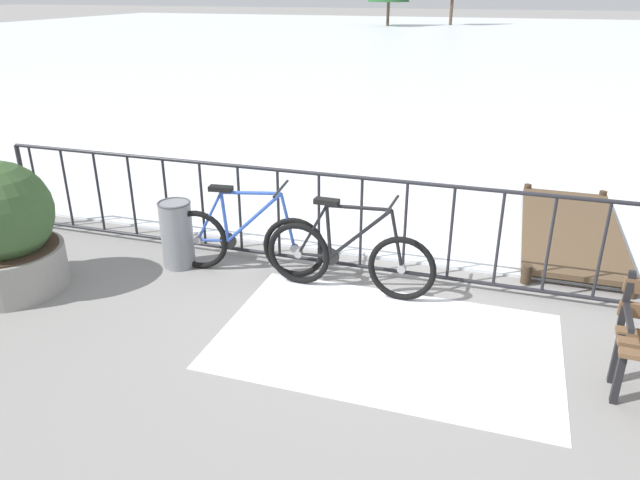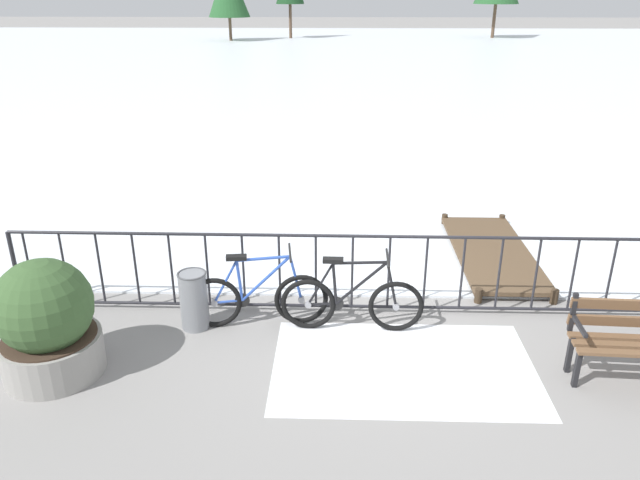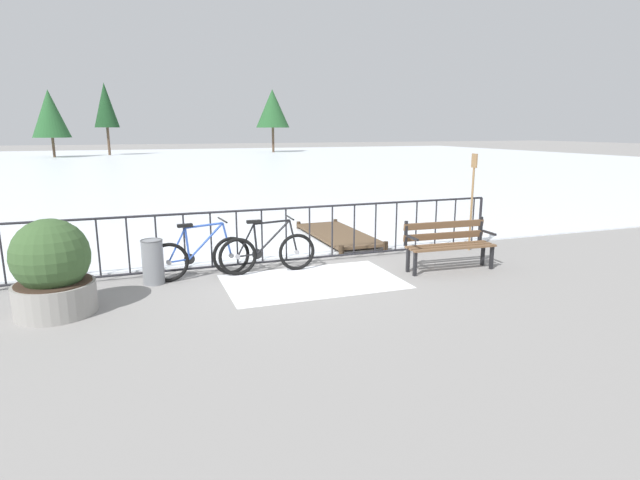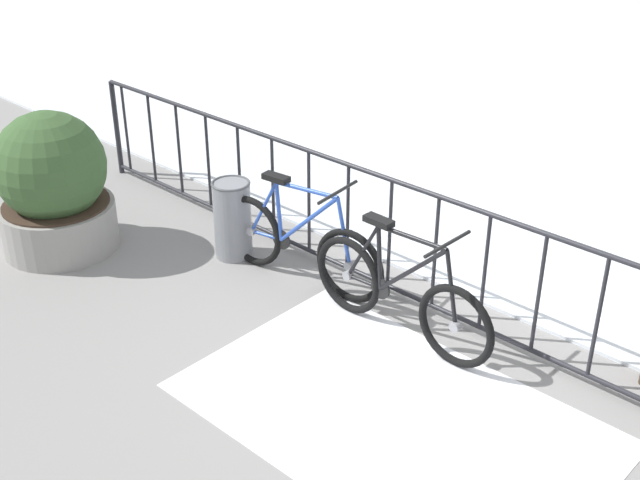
{
  "view_description": "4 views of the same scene",
  "coord_description": "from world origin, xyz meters",
  "px_view_note": "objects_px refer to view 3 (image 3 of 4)",
  "views": [
    {
      "loc": [
        1.12,
        -5.51,
        2.8
      ],
      "look_at": [
        -0.45,
        -0.69,
        0.63
      ],
      "focal_mm": 33.32,
      "sensor_mm": 36.0,
      "label": 1
    },
    {
      "loc": [
        -0.42,
        -6.79,
        3.85
      ],
      "look_at": [
        -0.64,
        0.31,
        0.86
      ],
      "focal_mm": 33.88,
      "sensor_mm": 36.0,
      "label": 2
    },
    {
      "loc": [
        -2.32,
        -8.81,
        2.47
      ],
      "look_at": [
        0.73,
        -0.43,
        0.51
      ],
      "focal_mm": 28.6,
      "sensor_mm": 36.0,
      "label": 3
    },
    {
      "loc": [
        2.96,
        -4.77,
        3.69
      ],
      "look_at": [
        -0.74,
        -0.77,
        0.79
      ],
      "focal_mm": 46.41,
      "sensor_mm": 36.0,
      "label": 4
    }
  ],
  "objects_px": {
    "park_bench": "(448,241)",
    "oar_upright": "(472,196)",
    "bicycle_second": "(268,252)",
    "bicycle_near_railing": "(200,257)",
    "trash_bin": "(153,261)",
    "planter_with_shrub": "(52,270)"
  },
  "relations": [
    {
      "from": "park_bench",
      "to": "bicycle_second",
      "type": "bearing_deg",
      "value": 164.25
    },
    {
      "from": "bicycle_second",
      "to": "park_bench",
      "type": "height_order",
      "value": "bicycle_second"
    },
    {
      "from": "park_bench",
      "to": "oar_upright",
      "type": "distance_m",
      "value": 1.78
    },
    {
      "from": "planter_with_shrub",
      "to": "oar_upright",
      "type": "xyz_separation_m",
      "value": [
        7.55,
        1.19,
        0.52
      ]
    },
    {
      "from": "bicycle_second",
      "to": "park_bench",
      "type": "xyz_separation_m",
      "value": [
        3.08,
        -0.87,
        0.14
      ]
    },
    {
      "from": "oar_upright",
      "to": "park_bench",
      "type": "bearing_deg",
      "value": -139.3
    },
    {
      "from": "park_bench",
      "to": "planter_with_shrub",
      "type": "relative_size",
      "value": 1.24
    },
    {
      "from": "bicycle_near_railing",
      "to": "park_bench",
      "type": "xyz_separation_m",
      "value": [
        4.22,
        -0.94,
        0.14
      ]
    },
    {
      "from": "park_bench",
      "to": "oar_upright",
      "type": "height_order",
      "value": "oar_upright"
    },
    {
      "from": "bicycle_near_railing",
      "to": "oar_upright",
      "type": "distance_m",
      "value": 5.53
    },
    {
      "from": "trash_bin",
      "to": "planter_with_shrub",
      "type": "bearing_deg",
      "value": -143.15
    },
    {
      "from": "park_bench",
      "to": "oar_upright",
      "type": "bearing_deg",
      "value": 40.7
    },
    {
      "from": "trash_bin",
      "to": "oar_upright",
      "type": "xyz_separation_m",
      "value": [
        6.24,
        0.21,
        0.76
      ]
    },
    {
      "from": "planter_with_shrub",
      "to": "oar_upright",
      "type": "height_order",
      "value": "oar_upright"
    },
    {
      "from": "bicycle_second",
      "to": "oar_upright",
      "type": "distance_m",
      "value": 4.41
    },
    {
      "from": "bicycle_near_railing",
      "to": "trash_bin",
      "type": "distance_m",
      "value": 0.77
    },
    {
      "from": "bicycle_second",
      "to": "planter_with_shrub",
      "type": "xyz_separation_m",
      "value": [
        -3.21,
        -0.98,
        0.25
      ]
    },
    {
      "from": "bicycle_second",
      "to": "bicycle_near_railing",
      "type": "bearing_deg",
      "value": 176.4
    },
    {
      "from": "bicycle_second",
      "to": "planter_with_shrub",
      "type": "distance_m",
      "value": 3.36
    },
    {
      "from": "trash_bin",
      "to": "oar_upright",
      "type": "relative_size",
      "value": 0.37
    },
    {
      "from": "bicycle_near_railing",
      "to": "park_bench",
      "type": "height_order",
      "value": "bicycle_near_railing"
    },
    {
      "from": "park_bench",
      "to": "trash_bin",
      "type": "relative_size",
      "value": 2.22
    }
  ]
}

